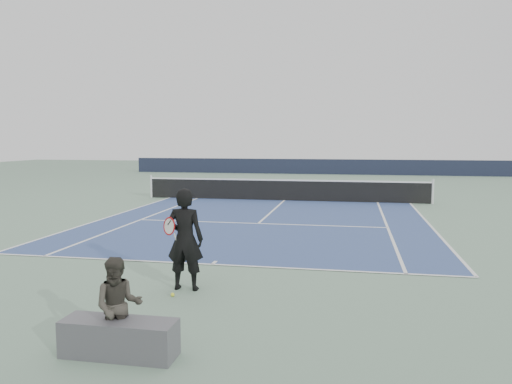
% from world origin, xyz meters
% --- Properties ---
extents(ground, '(80.00, 80.00, 0.00)m').
position_xyz_m(ground, '(0.00, 0.00, 0.00)').
color(ground, gray).
extents(court_surface, '(10.97, 23.77, 0.01)m').
position_xyz_m(court_surface, '(0.00, 0.00, 0.01)').
color(court_surface, '#354B7E').
rests_on(court_surface, ground).
extents(tennis_net, '(12.90, 0.10, 1.07)m').
position_xyz_m(tennis_net, '(0.00, 0.00, 0.50)').
color(tennis_net, silver).
rests_on(tennis_net, ground).
extents(windscreen_far, '(30.00, 0.25, 1.20)m').
position_xyz_m(windscreen_far, '(0.00, 17.88, 0.60)').
color(windscreen_far, black).
rests_on(windscreen_far, ground).
extents(tennis_player, '(0.81, 0.53, 1.88)m').
position_xyz_m(tennis_player, '(0.01, -13.71, 0.94)').
color(tennis_player, black).
rests_on(tennis_player, ground).
extents(tennis_ball, '(0.07, 0.07, 0.07)m').
position_xyz_m(tennis_ball, '(-0.07, -14.16, 0.03)').
color(tennis_ball, yellow).
rests_on(tennis_ball, ground).
extents(spectator_bench, '(1.54, 1.01, 1.29)m').
position_xyz_m(spectator_bench, '(0.12, -16.59, 0.46)').
color(spectator_bench, '#555459').
rests_on(spectator_bench, ground).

